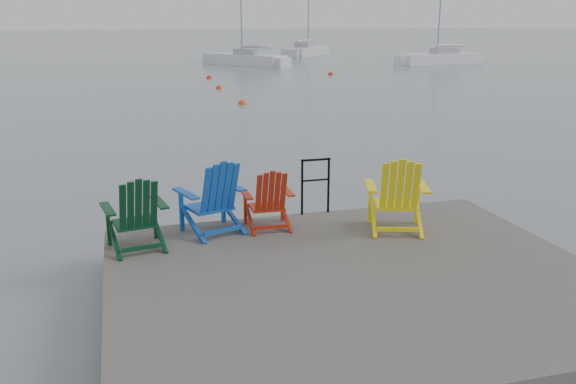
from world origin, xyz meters
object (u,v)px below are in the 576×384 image
object	(u,v)px
chair_red	(268,199)
buoy_c	(331,75)
chair_green	(136,213)
chair_yellow	(398,194)
sailboat_near	(246,60)
buoy_b	(219,88)
sailboat_far	(441,59)
buoy_a	(242,104)
buoy_d	(209,78)
handrail	(315,181)
chair_blue	(213,197)
sailboat_mid	(307,52)

from	to	relation	value
chair_red	buoy_c	distance (m)	31.43
chair_green	chair_yellow	bearing A→B (deg)	-13.81
sailboat_near	buoy_b	distance (m)	16.52
sailboat_far	buoy_b	distance (m)	23.80
buoy_a	buoy_d	size ratio (longest dim) A/B	0.99
chair_green	buoy_a	xyz separation A→B (m)	(5.01, 17.47, -1.02)
chair_yellow	sailboat_near	distance (m)	40.22
sailboat_near	chair_green	bearing A→B (deg)	-139.65
handrail	buoy_c	xyz separation A→B (m)	(10.51, 28.76, -1.04)
handrail	buoy_b	distance (m)	22.95
chair_yellow	sailboat_far	size ratio (longest dim) A/B	0.12
sailboat_near	buoy_a	xyz separation A→B (m)	(-4.80, -22.01, -0.36)
buoy_d	chair_blue	bearing A→B (deg)	-98.44
chair_blue	sailboat_far	distance (m)	43.39
chair_yellow	handrail	bearing A→B (deg)	146.74
sailboat_mid	buoy_a	size ratio (longest dim) A/B	31.91
chair_red	buoy_b	world-z (taller)	chair_red
chair_red	sailboat_near	xyz separation A→B (m)	(7.91, 39.14, -0.61)
buoy_a	sailboat_near	bearing A→B (deg)	77.70
buoy_b	sailboat_mid	bearing A→B (deg)	63.80
sailboat_mid	buoy_d	distance (m)	24.67
sailboat_mid	buoy_d	size ratio (longest dim) A/B	31.69
sailboat_near	sailboat_mid	world-z (taller)	sailboat_mid
chair_yellow	buoy_c	xyz separation A→B (m)	(9.63, 29.88, -1.07)
buoy_a	buoy_c	world-z (taller)	buoy_a
chair_blue	chair_yellow	distance (m)	2.66
sailboat_near	buoy_d	distance (m)	11.12
chair_red	buoy_b	xyz separation A→B (m)	(3.15, 23.32, -0.96)
buoy_c	sailboat_near	bearing A→B (deg)	109.53
buoy_b	chair_yellow	bearing A→B (deg)	-93.28
chair_red	chair_yellow	world-z (taller)	chair_yellow
chair_green	chair_blue	distance (m)	1.16
chair_yellow	buoy_c	distance (m)	31.42
chair_green	buoy_a	size ratio (longest dim) A/B	2.91
chair_red	buoy_a	distance (m)	17.43
sailboat_mid	buoy_c	size ratio (longest dim) A/B	32.26
chair_blue	chair_yellow	xyz separation A→B (m)	(2.58, -0.64, 0.01)
sailboat_mid	sailboat_far	size ratio (longest dim) A/B	1.18
handrail	chair_red	distance (m)	1.03
sailboat_near	chair_red	bearing A→B (deg)	-137.12
chair_green	sailboat_far	size ratio (longest dim) A/B	0.11
sailboat_mid	buoy_b	size ratio (longest dim) A/B	32.93
sailboat_near	sailboat_far	xyz separation A→B (m)	(15.27, -2.95, 0.00)
sailboat_mid	buoy_b	bearing A→B (deg)	-78.93
handrail	buoy_c	world-z (taller)	handrail
sailboat_far	buoy_c	bearing A→B (deg)	113.81
chair_green	sailboat_mid	xyz separation A→B (m)	(18.19, 50.37, -0.66)
buoy_a	buoy_b	xyz separation A→B (m)	(0.04, 6.20, 0.00)
sailboat_mid	buoy_a	distance (m)	35.44
handrail	chair_yellow	world-z (taller)	chair_yellow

